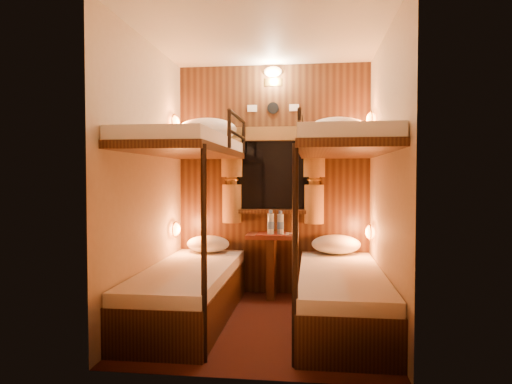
# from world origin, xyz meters

# --- Properties ---
(floor) EXTENTS (2.10, 2.10, 0.00)m
(floor) POSITION_xyz_m (0.00, 0.00, 0.00)
(floor) COLOR #3A1410
(floor) RESTS_ON ground
(ceiling) EXTENTS (2.10, 2.10, 0.00)m
(ceiling) POSITION_xyz_m (0.00, 0.00, 2.40)
(ceiling) COLOR silver
(ceiling) RESTS_ON wall_back
(wall_back) EXTENTS (2.40, 0.00, 2.40)m
(wall_back) POSITION_xyz_m (0.00, 1.05, 1.20)
(wall_back) COLOR #C6B293
(wall_back) RESTS_ON floor
(wall_front) EXTENTS (2.40, 0.00, 2.40)m
(wall_front) POSITION_xyz_m (0.00, -1.05, 1.20)
(wall_front) COLOR #C6B293
(wall_front) RESTS_ON floor
(wall_left) EXTENTS (0.00, 2.40, 2.40)m
(wall_left) POSITION_xyz_m (-1.00, 0.00, 1.20)
(wall_left) COLOR #C6B293
(wall_left) RESTS_ON floor
(wall_right) EXTENTS (0.00, 2.40, 2.40)m
(wall_right) POSITION_xyz_m (1.00, 0.00, 1.20)
(wall_right) COLOR #C6B293
(wall_right) RESTS_ON floor
(back_panel) EXTENTS (2.00, 0.03, 2.40)m
(back_panel) POSITION_xyz_m (0.00, 1.04, 1.20)
(back_panel) COLOR #311A0D
(back_panel) RESTS_ON floor
(bunk_left) EXTENTS (0.72, 1.90, 1.82)m
(bunk_left) POSITION_xyz_m (-0.65, 0.07, 0.56)
(bunk_left) COLOR #311A0D
(bunk_left) RESTS_ON floor
(bunk_right) EXTENTS (0.72, 1.90, 1.82)m
(bunk_right) POSITION_xyz_m (0.65, 0.07, 0.56)
(bunk_right) COLOR #311A0D
(bunk_right) RESTS_ON floor
(window) EXTENTS (1.00, 0.12, 0.79)m
(window) POSITION_xyz_m (0.00, 1.00, 1.18)
(window) COLOR black
(window) RESTS_ON back_panel
(curtains) EXTENTS (1.10, 0.22, 1.00)m
(curtains) POSITION_xyz_m (0.00, 0.97, 1.26)
(curtains) COLOR brown
(curtains) RESTS_ON back_panel
(back_fixtures) EXTENTS (0.54, 0.09, 0.48)m
(back_fixtures) POSITION_xyz_m (0.00, 1.00, 2.25)
(back_fixtures) COLOR black
(back_fixtures) RESTS_ON back_panel
(reading_lamps) EXTENTS (2.00, 0.20, 1.25)m
(reading_lamps) POSITION_xyz_m (-0.00, 0.70, 1.24)
(reading_lamps) COLOR orange
(reading_lamps) RESTS_ON wall_left
(table) EXTENTS (0.50, 0.34, 0.66)m
(table) POSITION_xyz_m (0.00, 0.85, 0.41)
(table) COLOR #582114
(table) RESTS_ON floor
(bottle_left) EXTENTS (0.07, 0.07, 0.25)m
(bottle_left) POSITION_xyz_m (-0.00, 0.80, 0.76)
(bottle_left) COLOR #99BFE5
(bottle_left) RESTS_ON table
(bottle_right) EXTENTS (0.07, 0.07, 0.24)m
(bottle_right) POSITION_xyz_m (0.09, 0.81, 0.75)
(bottle_right) COLOR #99BFE5
(bottle_right) RESTS_ON table
(sachet_a) EXTENTS (0.07, 0.06, 0.01)m
(sachet_a) POSITION_xyz_m (0.14, 0.80, 0.65)
(sachet_a) COLOR silver
(sachet_a) RESTS_ON table
(sachet_b) EXTENTS (0.09, 0.07, 0.01)m
(sachet_b) POSITION_xyz_m (0.18, 0.90, 0.65)
(sachet_b) COLOR silver
(sachet_b) RESTS_ON table
(pillow_lower_left) EXTENTS (0.44, 0.31, 0.17)m
(pillow_lower_left) POSITION_xyz_m (-0.65, 0.81, 0.54)
(pillow_lower_left) COLOR silver
(pillow_lower_left) RESTS_ON bunk_left
(pillow_lower_right) EXTENTS (0.49, 0.35, 0.19)m
(pillow_lower_right) POSITION_xyz_m (0.65, 0.86, 0.55)
(pillow_lower_right) COLOR silver
(pillow_lower_right) RESTS_ON bunk_right
(pillow_upper_left) EXTENTS (0.61, 0.43, 0.24)m
(pillow_upper_left) POSITION_xyz_m (-0.65, 0.78, 1.71)
(pillow_upper_left) COLOR silver
(pillow_upper_left) RESTS_ON bunk_left
(pillow_upper_right) EXTENTS (0.56, 0.40, 0.22)m
(pillow_upper_right) POSITION_xyz_m (0.65, 0.71, 1.70)
(pillow_upper_right) COLOR silver
(pillow_upper_right) RESTS_ON bunk_right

